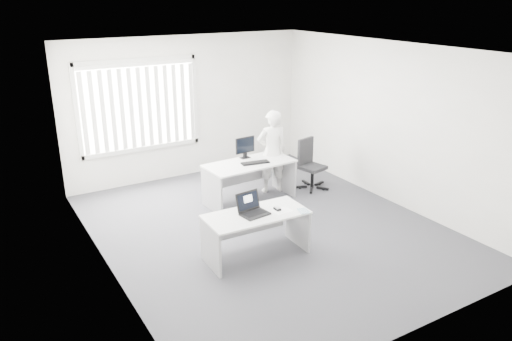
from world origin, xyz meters
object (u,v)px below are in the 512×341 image
monitor (245,148)px  desk_near (256,225)px  person (272,151)px  desk_far (250,173)px  laptop (255,205)px  office_chair (311,173)px

monitor → desk_near: bearing=-120.0°
desk_near → monitor: 2.32m
person → desk_far: bearing=30.1°
laptop → monitor: size_ratio=0.96×
desk_near → person: 2.51m
office_chair → person: bearing=148.6°
person → laptop: 2.53m
desk_far → laptop: (-0.97, -1.81, 0.28)m
person → monitor: bearing=3.9°
desk_far → monitor: (0.06, 0.27, 0.40)m
person → laptop: size_ratio=4.16×
laptop → desk_near: bearing=31.6°
desk_far → person: size_ratio=1.04×
office_chair → desk_far: bearing=164.3°
desk_near → laptop: laptop is taller
desk_near → person: bearing=54.2°
office_chair → person: size_ratio=0.61×
monitor → laptop: bearing=-120.4°
desk_near → laptop: 0.33m
office_chair → laptop: size_ratio=2.55×
office_chair → person: 0.91m
desk_near → office_chair: 2.85m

